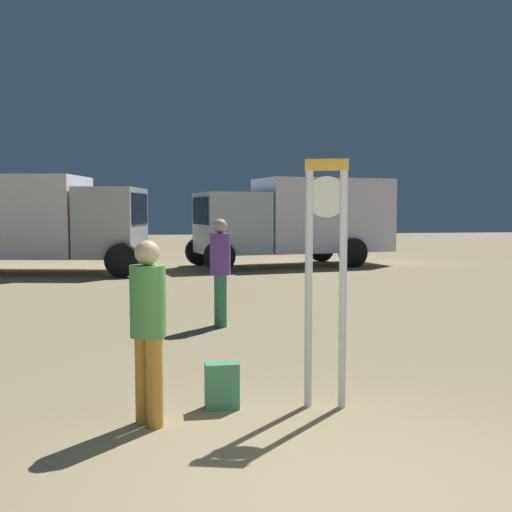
{
  "coord_description": "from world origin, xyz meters",
  "views": [
    {
      "loc": [
        -1.19,
        -3.45,
        1.81
      ],
      "look_at": [
        0.14,
        4.33,
        1.2
      ],
      "focal_mm": 42.79,
      "sensor_mm": 36.0,
      "label": 1
    }
  ],
  "objects_px": {
    "backpack": "(222,386)",
    "box_truck_near": "(19,219)",
    "standing_clock": "(326,260)",
    "person_near_clock": "(148,323)",
    "box_truck_far": "(299,218)",
    "person_distant": "(220,267)"
  },
  "relations": [
    {
      "from": "backpack",
      "to": "box_truck_near",
      "type": "xyz_separation_m",
      "value": [
        -4.36,
        12.88,
        1.33
      ]
    },
    {
      "from": "standing_clock",
      "to": "backpack",
      "type": "xyz_separation_m",
      "value": [
        -0.94,
        0.12,
        -1.15
      ]
    },
    {
      "from": "backpack",
      "to": "person_near_clock",
      "type": "bearing_deg",
      "value": -152.93
    },
    {
      "from": "person_near_clock",
      "to": "box_truck_near",
      "type": "relative_size",
      "value": 0.21
    },
    {
      "from": "person_near_clock",
      "to": "box_truck_far",
      "type": "distance_m",
      "value": 14.72
    },
    {
      "from": "standing_clock",
      "to": "person_distant",
      "type": "xyz_separation_m",
      "value": [
        -0.52,
        3.99,
        -0.42
      ]
    },
    {
      "from": "person_near_clock",
      "to": "box_truck_far",
      "type": "xyz_separation_m",
      "value": [
        4.68,
        13.94,
        0.65
      ]
    },
    {
      "from": "backpack",
      "to": "person_distant",
      "type": "relative_size",
      "value": 0.25
    },
    {
      "from": "standing_clock",
      "to": "backpack",
      "type": "height_order",
      "value": "standing_clock"
    },
    {
      "from": "standing_clock",
      "to": "person_near_clock",
      "type": "height_order",
      "value": "standing_clock"
    },
    {
      "from": "person_distant",
      "to": "box_truck_far",
      "type": "xyz_separation_m",
      "value": [
        3.61,
        9.73,
        0.59
      ]
    },
    {
      "from": "backpack",
      "to": "box_truck_near",
      "type": "relative_size",
      "value": 0.06
    },
    {
      "from": "standing_clock",
      "to": "box_truck_far",
      "type": "height_order",
      "value": "box_truck_far"
    },
    {
      "from": "backpack",
      "to": "box_truck_far",
      "type": "relative_size",
      "value": 0.06
    },
    {
      "from": "backpack",
      "to": "box_truck_far",
      "type": "distance_m",
      "value": 14.25
    },
    {
      "from": "backpack",
      "to": "box_truck_far",
      "type": "xyz_separation_m",
      "value": [
        4.03,
        13.61,
        1.32
      ]
    },
    {
      "from": "backpack",
      "to": "person_distant",
      "type": "bearing_deg",
      "value": 83.83
    },
    {
      "from": "standing_clock",
      "to": "box_truck_near",
      "type": "bearing_deg",
      "value": 112.17
    },
    {
      "from": "person_distant",
      "to": "backpack",
      "type": "bearing_deg",
      "value": -96.17
    },
    {
      "from": "backpack",
      "to": "box_truck_far",
      "type": "bearing_deg",
      "value": 73.51
    },
    {
      "from": "backpack",
      "to": "person_distant",
      "type": "distance_m",
      "value": 3.96
    },
    {
      "from": "standing_clock",
      "to": "person_distant",
      "type": "height_order",
      "value": "standing_clock"
    }
  ]
}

